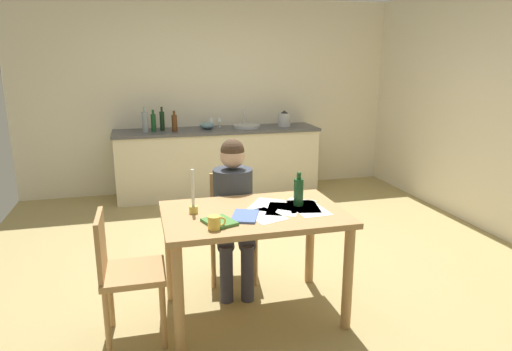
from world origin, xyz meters
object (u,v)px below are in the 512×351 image
person_seated (234,204)px  wine_glass_near_sink (219,119)px  book_magazine (219,222)px  dining_table (254,228)px  bottle_wine_red (162,121)px  bottle_vinegar (153,122)px  wine_bottle_on_table (299,192)px  stovetop_kettle (284,119)px  chair_side_empty (124,270)px  mixing_bowl (207,125)px  wine_glass_by_kettle (211,119)px  candlestick (193,201)px  sink_unit (247,126)px  chair_at_table (232,221)px  coffee_mug (215,223)px  bottle_sauce (174,123)px  bottle_oil (145,122)px  book_cookery (245,216)px

person_seated → wine_glass_near_sink: person_seated is taller
person_seated → book_magazine: 0.72m
dining_table → bottle_wine_red: size_ratio=4.09×
book_magazine → bottle_vinegar: size_ratio=0.75×
wine_bottle_on_table → stovetop_kettle: bearing=73.8°
chair_side_empty → mixing_bowl: (1.04, 3.19, 0.45)m
chair_side_empty → wine_glass_by_kettle: (1.11, 3.31, 0.52)m
candlestick → wine_bottle_on_table: (0.75, -0.02, 0.02)m
sink_unit → stovetop_kettle: bearing=-0.4°
chair_at_table → wine_bottle_on_table: bearing=-58.9°
coffee_mug → bottle_sauce: 3.25m
wine_bottle_on_table → wine_glass_near_sink: wine_glass_near_sink is taller
sink_unit → bottle_vinegar: bottle_vinegar is taller
wine_bottle_on_table → wine_glass_by_kettle: 3.18m
person_seated → bottle_wine_red: (-0.39, 2.60, 0.35)m
sink_unit → mixing_bowl: (-0.54, 0.03, 0.02)m
candlestick → book_magazine: (0.13, -0.24, -0.08)m
person_seated → book_magazine: bearing=-109.2°
coffee_mug → bottle_oil: (-0.33, 3.28, 0.21)m
candlestick → bottle_oil: size_ratio=0.97×
bottle_oil → mixing_bowl: bottle_oil is taller
book_cookery → mixing_bowl: size_ratio=1.28×
chair_at_table → book_cookery: (-0.07, -0.75, 0.30)m
stovetop_kettle → chair_at_table: bearing=-117.2°
candlestick → mixing_bowl: size_ratio=1.54×
book_magazine → bottle_oil: bearing=77.5°
mixing_bowl → wine_bottle_on_table: bearing=-86.4°
chair_side_empty → bottle_sauce: size_ratio=3.30×
chair_side_empty → book_magazine: size_ratio=4.16×
wine_glass_near_sink → book_cookery: bearing=-97.3°
candlestick → wine_glass_near_sink: (0.75, 3.15, 0.14)m
bottle_vinegar → coffee_mug: bearing=-86.1°
chair_at_table → mixing_bowl: (0.17, 2.45, 0.46)m
chair_at_table → stovetop_kettle: (1.24, 2.42, 0.51)m
sink_unit → mixing_bowl: sink_unit is taller
bottle_vinegar → wine_glass_near_sink: 0.90m
dining_table → mixing_bowl: (0.15, 3.10, 0.29)m
book_cookery → bottle_wine_red: bottle_wine_red is taller
candlestick → mixing_bowl: (0.56, 3.03, 0.08)m
coffee_mug → candlestick: bearing=104.9°
wine_bottle_on_table → chair_side_empty: bearing=-173.4°
wine_glass_near_sink → chair_side_empty: bearing=-110.3°
person_seated → book_cookery: (-0.05, -0.60, 0.11)m
bottle_oil → mixing_bowl: (0.80, 0.08, -0.09)m
dining_table → coffee_mug: size_ratio=10.88×
mixing_bowl → stovetop_kettle: 1.07m
dining_table → bottle_vinegar: 3.11m
candlestick → wine_bottle_on_table: candlestick is taller
dining_table → person_seated: 0.50m
person_seated → candlestick: size_ratio=3.89×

